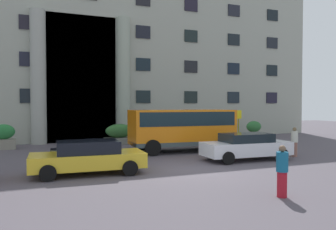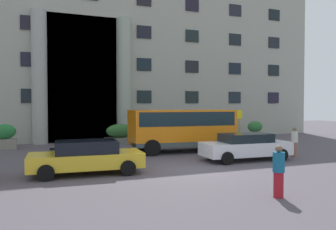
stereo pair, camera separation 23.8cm
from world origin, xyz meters
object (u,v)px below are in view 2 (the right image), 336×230
(parked_compact_extra, at_px, (86,157))
(pedestrian_woman_dark_dress, at_px, (294,142))
(hedge_planter_entrance_left, at_px, (255,130))
(hedge_planter_west, at_px, (178,133))
(orange_minibus, at_px, (182,126))
(parked_sedan_far, at_px, (246,146))
(motorcycle_near_kerb, at_px, (59,156))
(bus_stop_sign, at_px, (239,123))
(hedge_planter_far_east, at_px, (120,134))
(pedestrian_man_red_shirt, at_px, (279,171))
(hedge_planter_east, at_px, (4,137))

(parked_compact_extra, relative_size, pedestrian_woman_dark_dress, 2.90)
(hedge_planter_entrance_left, bearing_deg, parked_compact_extra, -147.87)
(hedge_planter_west, xyz_separation_m, pedestrian_woman_dark_dress, (2.96, -8.93, 0.12))
(orange_minibus, height_order, hedge_planter_entrance_left, orange_minibus)
(parked_sedan_far, xyz_separation_m, motorcycle_near_kerb, (-8.93, 2.02, -0.25))
(parked_compact_extra, bearing_deg, motorcycle_near_kerb, 113.77)
(motorcycle_near_kerb, bearing_deg, bus_stop_sign, 27.25)
(orange_minibus, relative_size, hedge_planter_west, 4.33)
(orange_minibus, relative_size, parked_sedan_far, 1.37)
(parked_sedan_far, bearing_deg, parked_compact_extra, -174.31)
(orange_minibus, bearing_deg, hedge_planter_far_east, 120.88)
(hedge_planter_far_east, distance_m, hedge_planter_west, 4.38)
(pedestrian_woman_dark_dress, xyz_separation_m, pedestrian_man_red_shirt, (-6.18, -6.16, 0.00))
(orange_minibus, distance_m, hedge_planter_west, 5.15)
(orange_minibus, xyz_separation_m, hedge_planter_east, (-10.00, 5.07, -0.75))
(hedge_planter_far_east, distance_m, pedestrian_woman_dark_dress, 11.84)
(orange_minibus, relative_size, parked_compact_extra, 1.36)
(orange_minibus, height_order, pedestrian_man_red_shirt, orange_minibus)
(bus_stop_sign, bearing_deg, hedge_planter_entrance_left, 40.92)
(hedge_planter_west, relative_size, hedge_planter_east, 0.92)
(parked_sedan_far, bearing_deg, hedge_planter_west, 91.89)
(hedge_planter_east, xyz_separation_m, motorcycle_near_kerb, (2.78, -7.18, -0.31))
(pedestrian_woman_dark_dress, bearing_deg, hedge_planter_entrance_left, 81.51)
(hedge_planter_west, bearing_deg, parked_compact_extra, -131.24)
(hedge_planter_west, relative_size, parked_compact_extra, 0.31)
(parked_compact_extra, xyz_separation_m, motorcycle_near_kerb, (-0.90, 2.44, -0.25))
(motorcycle_near_kerb, bearing_deg, hedge_planter_west, 46.74)
(hedge_planter_west, distance_m, pedestrian_man_red_shirt, 15.42)
(hedge_planter_west, relative_size, pedestrian_man_red_shirt, 0.91)
(orange_minibus, bearing_deg, pedestrian_woman_dark_dress, -36.71)
(hedge_planter_far_east, distance_m, pedestrian_man_red_shirt, 15.50)
(hedge_planter_west, relative_size, motorcycle_near_kerb, 0.72)
(motorcycle_near_kerb, relative_size, pedestrian_man_red_shirt, 1.25)
(hedge_planter_east, bearing_deg, hedge_planter_entrance_left, -0.07)
(bus_stop_sign, height_order, hedge_planter_west, bus_stop_sign)
(parked_sedan_far, distance_m, motorcycle_near_kerb, 9.16)
(orange_minibus, distance_m, pedestrian_woman_dark_dress, 6.41)
(hedge_planter_entrance_left, height_order, parked_sedan_far, hedge_planter_entrance_left)
(hedge_planter_west, distance_m, hedge_planter_east, 11.83)
(bus_stop_sign, xyz_separation_m, pedestrian_woman_dark_dress, (-0.51, -6.06, -0.70))
(motorcycle_near_kerb, relative_size, pedestrian_woman_dark_dress, 1.26)
(hedge_planter_west, distance_m, parked_sedan_far, 8.88)
(hedge_planter_far_east, bearing_deg, hedge_planter_west, -4.81)
(orange_minibus, distance_m, parked_compact_extra, 7.84)
(hedge_planter_west, bearing_deg, hedge_planter_east, 178.40)
(bus_stop_sign, bearing_deg, motorcycle_near_kerb, -162.36)
(hedge_planter_far_east, xyz_separation_m, hedge_planter_west, (4.36, -0.37, -0.01))
(bus_stop_sign, bearing_deg, pedestrian_woman_dark_dress, -94.82)
(bus_stop_sign, height_order, hedge_planter_entrance_left, bus_stop_sign)
(pedestrian_woman_dark_dress, distance_m, pedestrian_man_red_shirt, 8.72)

